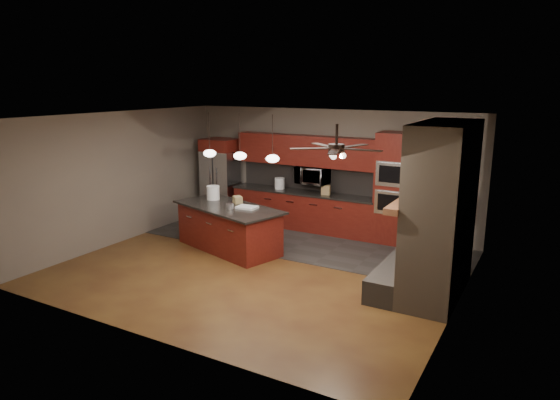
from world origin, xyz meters
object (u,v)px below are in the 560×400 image
Objects in this scene: kitchen_island at (229,228)px; cardboard_box at (238,200)px; paint_tray at (247,207)px; counter_box at (326,190)px; white_bucket at (213,193)px; refrigerator at (222,179)px; counter_bucket at (280,183)px; microwave at (313,175)px; paint_can at (230,206)px; oven_tower at (396,189)px.

kitchen_island is 12.06× the size of cardboard_box.
counter_box is at bearing 64.28° from paint_tray.
refrigerator is at bearing 120.66° from white_bucket.
white_bucket is at bearing -110.42° from counter_bucket.
microwave is at bearing 3.01° from refrigerator.
kitchen_island is 6.56× the size of paint_tray.
paint_tray is at bearing -78.80° from counter_bucket.
counter_box is (1.25, 1.72, 0.02)m from cardboard_box.
paint_can is (0.15, -0.15, 0.51)m from kitchen_island.
cardboard_box is (0.64, -0.01, -0.08)m from white_bucket.
white_bucket is 0.93m from paint_can.
oven_tower is 8.00× the size of white_bucket.
microwave reaches higher than counter_box.
counter_bucket is at bearing 97.86° from paint_tray.
counter_bucket reaches higher than paint_tray.
paint_tray is at bearing -43.84° from refrigerator.
refrigerator is 5.00× the size of paint_tray.
white_bucket is at bearing 147.49° from paint_can.
counter_bucket is 1.23m from counter_box.
paint_tray is at bearing 22.76° from kitchen_island.
counter_bucket is (0.03, 2.10, 0.57)m from kitchen_island.
counter_box is (0.39, -0.10, -0.29)m from microwave.
oven_tower is at bearing 26.74° from white_bucket.
cardboard_box is 1.02× the size of counter_box.
counter_box is at bearing 42.15° from white_bucket.
kitchen_island is at bearing -52.82° from cardboard_box.
paint_can is (-2.70, -2.25, -0.22)m from oven_tower.
cardboard_box is 2.12m from counter_box.
cardboard_box is 1.77m from counter_bucket.
microwave reaches higher than white_bucket.
counter_bucket is at bearing 165.01° from counter_box.
paint_can reaches higher than paint_tray.
cardboard_box is (-2.84, -1.76, -0.20)m from oven_tower.
paint_tray is (1.06, -0.30, -0.13)m from white_bucket.
paint_can is at bearing -32.51° from white_bucket.
kitchen_island is (-0.87, -2.15, -0.84)m from microwave.
oven_tower is at bearing 53.32° from kitchen_island.
microwave reaches higher than counter_bucket.
counter_bucket reaches higher than cardboard_box.
paint_can is 0.35m from paint_tray.
microwave is at bearing 3.38° from counter_bucket.
refrigerator reaches higher than microwave.
refrigerator is at bearing 167.95° from counter_box.
refrigerator is at bearing -177.18° from counter_bucket.
kitchen_island is 9.92× the size of counter_bucket.
white_bucket is (-1.50, -1.81, -0.23)m from microwave.
counter_box is at bearing 75.44° from kitchen_island.
paint_can is 0.71× the size of cardboard_box.
oven_tower is at bearing -1.66° from microwave.
refrigerator is 9.37× the size of counter_box.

